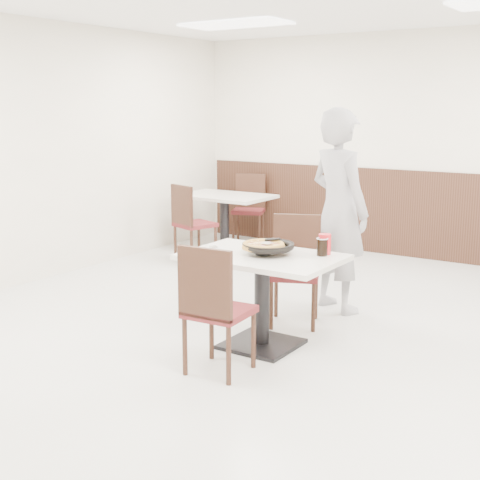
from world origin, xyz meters
The scene contains 21 objects.
floor centered at (0.00, 0.00, 0.00)m, with size 7.00×7.00×0.00m, color #AAA9A5.
wall_back centered at (0.00, 3.50, 1.40)m, with size 6.00×0.04×2.80m, color silver.
wall_left centered at (-3.00, 0.00, 1.40)m, with size 0.04×7.00×2.80m, color silver.
wainscot_back centered at (0.00, 3.48, 0.55)m, with size 5.90×0.03×1.10m, color black.
fluo_panel_c centered at (-1.50, 1.80, 2.78)m, with size 1.20×0.60×0.02m, color white.
main_table centered at (0.15, -0.31, 0.38)m, with size 1.20×0.80×0.75m, color silver, non-canonical shape.
chair_near centered at (0.17, -0.92, 0.47)m, with size 0.42×0.42×0.95m, color black, non-canonical shape.
chair_far centered at (0.10, 0.32, 0.47)m, with size 0.42×0.42×0.95m, color black, non-canonical shape.
trivet centered at (0.15, -0.30, 0.77)m, with size 0.13×0.13×0.04m, color black.
pizza_pan centered at (0.18, -0.26, 0.79)m, with size 0.36×0.36×0.01m, color black.
pizza centered at (0.15, -0.29, 0.81)m, with size 0.34×0.34×0.02m, color #BA8E45.
pizza_server centered at (0.18, -0.29, 0.84)m, with size 0.07×0.09×0.00m, color white.
napkin centered at (-0.29, -0.41, 0.75)m, with size 0.16×0.16×0.00m, color white.
side_plate centered at (-0.23, -0.42, 0.76)m, with size 0.18×0.18×0.01m, color silver.
fork centered at (-0.28, -0.42, 0.77)m, with size 0.02×0.17×0.00m, color white.
cola_glass centered at (0.55, -0.08, 0.81)m, with size 0.08×0.08×0.13m, color black.
red_cup centered at (0.55, -0.02, 0.83)m, with size 0.10×0.10×0.16m, color red.
diner_person centered at (0.22, 0.93, 0.94)m, with size 0.69×0.45×1.88m, color #A5A4A8.
bg_table_left centered at (-2.12, 2.47, 0.38)m, with size 1.20×0.80×0.75m, color silver, non-canonical shape.
bg_chair_left_near centered at (-2.13, 1.84, 0.47)m, with size 0.42×0.42×0.95m, color black, non-canonical shape.
bg_chair_left_far centered at (-2.16, 3.10, 0.47)m, with size 0.42×0.42×0.95m, color black, non-canonical shape.
Camera 1 is at (2.80, -4.65, 1.89)m, focal length 50.00 mm.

